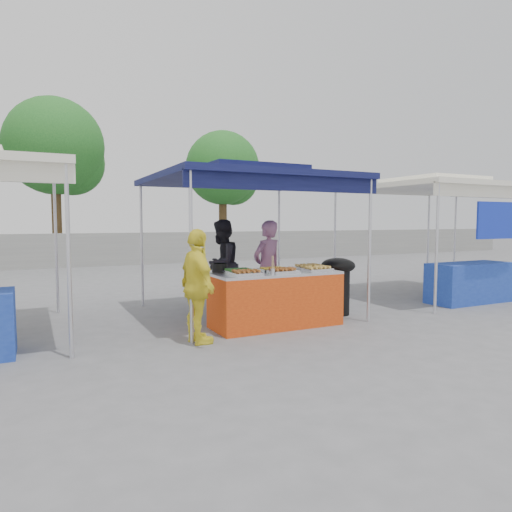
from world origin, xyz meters
name	(u,v)px	position (x,y,z in m)	size (l,w,h in m)	color
ground_plane	(273,325)	(0.00, 0.00, 0.00)	(80.00, 80.00, 0.00)	slate
back_wall	(133,249)	(0.00, 11.00, 0.60)	(40.00, 0.25, 1.20)	gray
main_canopy	(247,179)	(0.00, 0.97, 2.37)	(3.20, 3.20, 2.57)	silver
neighbor_stall_right	(448,223)	(4.50, 0.57, 1.60)	(3.20, 3.20, 2.57)	silver
tree_1	(59,151)	(-2.34, 12.92, 4.31)	(3.69, 3.67, 6.30)	#4A351C
tree_2	(225,172)	(4.52, 12.89, 3.85)	(3.36, 3.28, 5.63)	#4A351C
vendor_table	(276,299)	(0.00, -0.10, 0.43)	(2.00, 0.80, 0.85)	#DC4613
food_tray_fl	(247,273)	(-0.62, -0.34, 0.88)	(0.42, 0.30, 0.07)	white
food_tray_fm	(283,271)	(0.00, -0.34, 0.88)	(0.42, 0.30, 0.07)	white
food_tray_fr	(317,269)	(0.61, -0.34, 0.88)	(0.42, 0.30, 0.07)	white
food_tray_bl	(239,271)	(-0.60, -0.02, 0.88)	(0.42, 0.30, 0.07)	white
food_tray_bm	(272,269)	(-0.01, 0.00, 0.88)	(0.42, 0.30, 0.07)	white
food_tray_br	(308,267)	(0.64, -0.01, 0.88)	(0.42, 0.30, 0.07)	white
cooking_pot	(220,268)	(-0.80, 0.24, 0.92)	(0.24, 0.24, 0.14)	black
skewer_cup	(273,272)	(-0.21, -0.39, 0.89)	(0.07, 0.07, 0.09)	silver
wok_burner	(338,281)	(1.40, 0.20, 0.59)	(0.60, 0.60, 1.00)	black
crate_left	(231,311)	(-0.45, 0.64, 0.14)	(0.45, 0.32, 0.27)	#1630B9
crate_right	(265,307)	(0.19, 0.63, 0.16)	(0.53, 0.37, 0.32)	#1630B9
crate_stacked	(265,289)	(0.19, 0.63, 0.47)	(0.52, 0.36, 0.31)	#1630B9
vendor_woman	(267,268)	(0.25, 0.67, 0.82)	(0.60, 0.39, 1.65)	#9C638B
helper_man	(222,264)	(-0.22, 1.60, 0.83)	(0.81, 0.63, 1.67)	#222227
customer_person	(197,286)	(-1.42, -0.52, 0.77)	(0.90, 0.38, 1.54)	#FFED38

